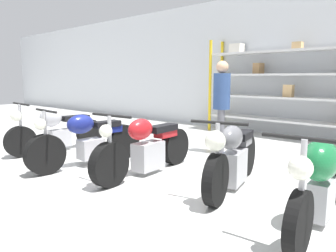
{
  "coord_description": "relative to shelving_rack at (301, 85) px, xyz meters",
  "views": [
    {
      "loc": [
        3.45,
        -3.32,
        1.46
      ],
      "look_at": [
        0.0,
        0.4,
        0.7
      ],
      "focal_mm": 35.0,
      "sensor_mm": 36.0,
      "label": 1
    }
  ],
  "objects": [
    {
      "name": "motorcycle_grey",
      "position": [
        0.71,
        -4.03,
        -0.85
      ],
      "size": [
        0.81,
        1.93,
        0.97
      ],
      "rotation": [
        0.0,
        0.0,
        -1.31
      ],
      "color": "black",
      "rests_on": "ground_plane"
    },
    {
      "name": "back_wall",
      "position": [
        -0.54,
        0.36,
        0.52
      ],
      "size": [
        30.0,
        0.08,
        3.6
      ],
      "color": "silver",
      "rests_on": "ground_plane"
    },
    {
      "name": "motorcycle_blue",
      "position": [
        -1.67,
        -4.68,
        -0.86
      ],
      "size": [
        0.67,
        2.07,
        0.98
      ],
      "rotation": [
        0.0,
        0.0,
        -1.62
      ],
      "color": "black",
      "rests_on": "ground_plane"
    },
    {
      "name": "motorcycle_red",
      "position": [
        -0.61,
        -4.35,
        -0.88
      ],
      "size": [
        0.71,
        2.1,
        0.98
      ],
      "rotation": [
        0.0,
        0.0,
        -1.47
      ],
      "color": "black",
      "rests_on": "ground_plane"
    },
    {
      "name": "ground_plane",
      "position": [
        -0.54,
        -4.34,
        -1.28
      ],
      "size": [
        30.0,
        30.0,
        0.0
      ],
      "primitive_type": "plane",
      "color": "silver"
    },
    {
      "name": "shelving_rack",
      "position": [
        0.0,
        0.0,
        0.0
      ],
      "size": [
        4.86,
        0.63,
        2.44
      ],
      "color": "gold",
      "rests_on": "ground_plane"
    },
    {
      "name": "motorcycle_green",
      "position": [
        1.91,
        -4.37,
        -0.81
      ],
      "size": [
        0.71,
        2.06,
        0.99
      ],
      "rotation": [
        0.0,
        0.0,
        -1.47
      ],
      "color": "black",
      "rests_on": "ground_plane"
    },
    {
      "name": "motorcycle_silver",
      "position": [
        -3.03,
        -4.48,
        -0.83
      ],
      "size": [
        0.73,
        2.01,
        0.99
      ],
      "rotation": [
        0.0,
        0.0,
        -1.63
      ],
      "color": "black",
      "rests_on": "ground_plane"
    },
    {
      "name": "person_browsing",
      "position": [
        -0.57,
        -2.41,
        -0.24
      ],
      "size": [
        0.44,
        0.44,
        1.76
      ],
      "rotation": [
        0.0,
        0.0,
        3.67
      ],
      "color": "#595960",
      "rests_on": "ground_plane"
    }
  ]
}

